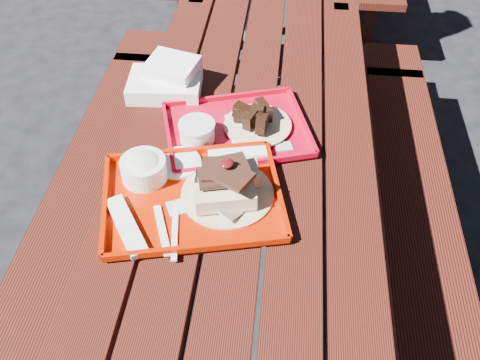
{
  "coord_description": "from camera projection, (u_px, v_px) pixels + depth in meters",
  "views": [
    {
      "loc": [
        0.1,
        -1.12,
        1.8
      ],
      "look_at": [
        0.0,
        -0.15,
        0.82
      ],
      "focal_mm": 40.0,
      "sensor_mm": 36.0,
      "label": 1
    }
  ],
  "objects": [
    {
      "name": "picnic_table_near",
      "position": [
        245.0,
        205.0,
        1.67
      ],
      "size": [
        1.41,
        2.4,
        0.75
      ],
      "color": "#49160E",
      "rests_on": "ground"
    },
    {
      "name": "far_tray",
      "position": [
        235.0,
        129.0,
        1.6
      ],
      "size": [
        0.5,
        0.43,
        0.07
      ],
      "color": "#B7041E",
      "rests_on": "picnic_table_near"
    },
    {
      "name": "white_cloth",
      "position": [
        167.0,
        80.0,
        1.75
      ],
      "size": [
        0.24,
        0.21,
        0.1
      ],
      "color": "white",
      "rests_on": "picnic_table_near"
    },
    {
      "name": "near_tray",
      "position": [
        191.0,
        186.0,
        1.41
      ],
      "size": [
        0.54,
        0.46,
        0.15
      ],
      "color": "#B11800",
      "rests_on": "picnic_table_near"
    },
    {
      "name": "ground",
      "position": [
        244.0,
        302.0,
        2.07
      ],
      "size": [
        60.0,
        60.0,
        0.0
      ],
      "primitive_type": "plane",
      "color": "black",
      "rests_on": "ground"
    }
  ]
}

